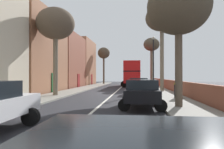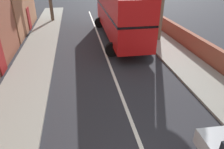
{
  "view_description": "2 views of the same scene",
  "coord_description": "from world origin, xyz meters",
  "views": [
    {
      "loc": [
        2.1,
        -20.62,
        1.8
      ],
      "look_at": [
        -0.81,
        5.11,
        1.96
      ],
      "focal_mm": 32.42,
      "sensor_mm": 36.0,
      "label": 1
    },
    {
      "loc": [
        -1.96,
        -2.63,
        5.82
      ],
      "look_at": [
        -0.62,
        5.06,
        1.67
      ],
      "focal_mm": 33.44,
      "sensor_mm": 36.0,
      "label": 2
    }
  ],
  "objects": [
    {
      "name": "double_decker_bus",
      "position": [
        1.7,
        14.73,
        2.36
      ],
      "size": [
        3.6,
        11.34,
        4.06
      ],
      "color": "red",
      "rests_on": "ground"
    }
  ]
}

